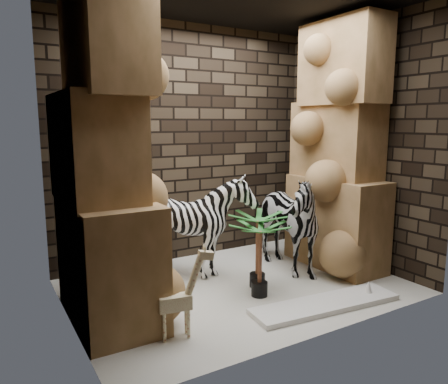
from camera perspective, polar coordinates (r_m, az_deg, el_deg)
floor at (r=4.73m, az=2.01°, el=-12.64°), size 3.50×3.50×0.00m
wall_back at (r=5.49m, az=-5.00°, el=6.48°), size 3.50×0.00×3.50m
wall_front at (r=3.42m, az=13.58°, el=4.52°), size 3.50×0.00×3.50m
wall_left at (r=3.75m, az=-21.05°, el=4.57°), size 0.00×3.00×3.00m
wall_right at (r=5.54m, az=17.62°, el=6.11°), size 0.00×3.00×3.00m
rock_pillar_left at (r=3.83m, az=-15.87°, el=4.92°), size 0.68×1.30×3.00m
rock_pillar_right at (r=5.30m, az=15.22°, el=6.09°), size 0.58×1.25×3.00m
zebra_right at (r=5.09m, az=7.69°, el=-2.87°), size 0.71×1.22×1.40m
zebra_left at (r=4.87m, az=-3.65°, el=-5.22°), size 1.10×1.31×1.10m
giraffe_toy at (r=3.58m, az=-6.64°, el=-13.38°), size 0.42×0.21×0.79m
palm_front at (r=4.61m, az=4.56°, el=-7.77°), size 0.36×0.36×0.84m
palm_back at (r=4.38m, az=4.86°, el=-9.03°), size 0.36×0.36×0.79m
surfboard at (r=4.37m, az=13.54°, el=-14.48°), size 1.58×0.53×0.05m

